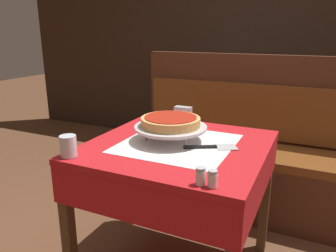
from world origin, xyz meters
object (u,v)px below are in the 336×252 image
object	(u,v)px
pizza_pan_stand	(171,128)
pizza_server	(212,147)
booth_bench	(240,163)
condiment_caddy	(244,85)
deep_dish_pizza	(171,121)
pepper_shaker	(213,179)
water_glass_near	(68,146)
dining_table_front	(178,165)
dining_table_rear	(236,102)
napkin_holder	(183,114)
salt_shaker	(201,176)

from	to	relation	value
pizza_pan_stand	pizza_server	distance (m)	0.23
booth_bench	condiment_caddy	distance (m)	0.89
deep_dish_pizza	pepper_shaker	bearing A→B (deg)	-49.09
condiment_caddy	water_glass_near	bearing A→B (deg)	-99.20
dining_table_front	water_glass_near	world-z (taller)	water_glass_near
dining_table_rear	dining_table_front	bearing A→B (deg)	-86.29
dining_table_front	booth_bench	size ratio (longest dim) A/B	0.52
napkin_holder	pepper_shaker	bearing A→B (deg)	-60.52
pizza_pan_stand	salt_shaker	size ratio (longest dim) A/B	5.52
deep_dish_pizza	condiment_caddy	xyz separation A→B (m)	(0.01, 1.59, -0.06)
dining_table_rear	booth_bench	distance (m)	0.84
deep_dish_pizza	water_glass_near	world-z (taller)	deep_dish_pizza
deep_dish_pizza	pepper_shaker	xyz separation A→B (m)	(0.34, -0.39, -0.07)
booth_bench	pepper_shaker	size ratio (longest dim) A/B	25.96
water_glass_near	condiment_caddy	xyz separation A→B (m)	(0.32, 1.97, -0.00)
pepper_shaker	deep_dish_pizza	bearing A→B (deg)	130.91
dining_table_rear	pizza_server	xyz separation A→B (m)	(0.27, -1.62, 0.12)
pizza_server	dining_table_rear	bearing A→B (deg)	99.61
dining_table_rear	pepper_shaker	world-z (taller)	pepper_shaker
pizza_pan_stand	booth_bench	bearing A→B (deg)	78.26
deep_dish_pizza	napkin_holder	size ratio (longest dim) A/B	2.90
deep_dish_pizza	pepper_shaker	world-z (taller)	deep_dish_pizza
pizza_server	salt_shaker	bearing A→B (deg)	-78.10
pepper_shaker	condiment_caddy	size ratio (longest dim) A/B	0.40
pizza_pan_stand	pizza_server	world-z (taller)	pizza_pan_stand
deep_dish_pizza	condiment_caddy	distance (m)	1.59
napkin_holder	condiment_caddy	world-z (taller)	condiment_caddy
pepper_shaker	salt_shaker	bearing A→B (deg)	-180.00
booth_bench	pizza_server	distance (m)	0.96
pizza_server	water_glass_near	bearing A→B (deg)	-145.56
salt_shaker	water_glass_near	bearing A→B (deg)	178.61
booth_bench	pepper_shaker	world-z (taller)	booth_bench
pizza_server	dining_table_front	bearing A→B (deg)	-178.58
deep_dish_pizza	condiment_caddy	size ratio (longest dim) A/B	1.84
pizza_pan_stand	condiment_caddy	world-z (taller)	condiment_caddy
dining_table_rear	napkin_holder	bearing A→B (deg)	-91.07
booth_bench	pepper_shaker	distance (m)	1.33
pizza_pan_stand	deep_dish_pizza	distance (m)	0.03
water_glass_near	deep_dish_pizza	bearing A→B (deg)	50.69
booth_bench	water_glass_near	distance (m)	1.40
salt_shaker	pizza_pan_stand	bearing A→B (deg)	127.03
dining_table_rear	booth_bench	bearing A→B (deg)	-72.86
pizza_server	condiment_caddy	bearing A→B (deg)	97.39
deep_dish_pizza	booth_bench	bearing A→B (deg)	78.26
dining_table_rear	pizza_server	bearing A→B (deg)	-80.39
booth_bench	pizza_server	xyz separation A→B (m)	(0.04, -0.86, 0.42)
dining_table_rear	salt_shaker	xyz separation A→B (m)	(0.35, -2.00, 0.15)
pepper_shaker	napkin_holder	world-z (taller)	napkin_holder
booth_bench	salt_shaker	xyz separation A→B (m)	(0.12, -1.24, 0.44)
water_glass_near	dining_table_rear	bearing A→B (deg)	82.71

